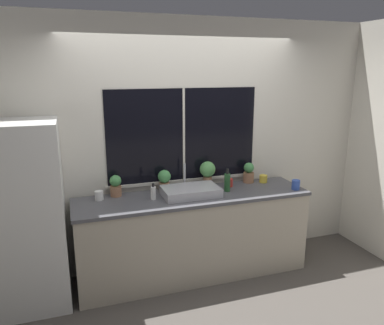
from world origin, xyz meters
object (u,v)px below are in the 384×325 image
soap_bottle (153,193)px  mug_yellow (263,179)px  potted_plant_far_left (116,186)px  bottle_tall (227,182)px  sink (191,191)px  mug_blue (296,185)px  potted_plant_far_right (249,173)px  refrigerator (26,216)px  mug_red (229,183)px  potted_plant_center_right (208,171)px  mug_white (99,196)px  potted_plant_center_left (164,179)px

soap_bottle → mug_yellow: soap_bottle is taller
potted_plant_far_left → bottle_tall: size_ratio=0.90×
soap_bottle → sink: bearing=-1.2°
bottle_tall → mug_blue: (0.73, -0.18, -0.05)m
potted_plant_far_right → mug_blue: bearing=-47.3°
soap_bottle → mug_blue: size_ratio=1.61×
soap_bottle → bottle_tall: size_ratio=0.68×
potted_plant_far_left → potted_plant_far_right: (1.51, 0.00, 0.00)m
potted_plant_far_right → bottle_tall: size_ratio=0.94×
bottle_tall → mug_yellow: bottle_tall is taller
bottle_tall → mug_yellow: bearing=17.0°
potted_plant_far_right → mug_yellow: 0.18m
refrigerator → sink: bearing=-0.3°
mug_red → mug_blue: bearing=-26.7°
mug_yellow → mug_red: mug_red is taller
potted_plant_center_right → mug_white: (-1.18, -0.07, -0.13)m
potted_plant_center_left → mug_white: bearing=-174.3°
potted_plant_center_right → potted_plant_far_right: (0.50, 0.00, -0.06)m
potted_plant_center_left → mug_white: 0.70m
potted_plant_far_left → mug_yellow: size_ratio=2.47×
potted_plant_far_left → potted_plant_center_right: potted_plant_center_right is taller
sink → potted_plant_center_left: (-0.22, 0.23, 0.08)m
refrigerator → mug_red: refrigerator is taller
bottle_tall → mug_red: bottle_tall is taller
sink → mug_yellow: (0.94, 0.17, -0.00)m
potted_plant_center_left → potted_plant_center_right: 0.49m
mug_red → mug_white: 1.41m
potted_plant_center_right → potted_plant_far_right: size_ratio=1.23×
mug_red → potted_plant_far_left: bearing=176.5°
potted_plant_center_left → soap_bottle: (-0.17, -0.22, -0.06)m
sink → mug_blue: sink is taller
mug_red → potted_plant_center_right: bearing=161.9°
soap_bottle → mug_white: (-0.52, 0.15, -0.02)m
refrigerator → mug_white: refrigerator is taller
sink → potted_plant_far_right: 0.81m
refrigerator → mug_blue: size_ratio=16.61×
soap_bottle → mug_white: bearing=163.9°
refrigerator → potted_plant_far_left: size_ratio=7.84×
potted_plant_far_left → mug_red: 1.24m
potted_plant_far_right → mug_blue: 0.54m
potted_plant_center_left → potted_plant_far_right: bearing=0.0°
refrigerator → bottle_tall: 1.99m
sink → mug_blue: (1.14, -0.17, 0.01)m
mug_blue → mug_red: mug_blue is taller
potted_plant_far_right → mug_red: (-0.27, -0.08, -0.07)m
soap_bottle → refrigerator: bearing=-180.0°
mug_red → mug_white: mug_white is taller
mug_yellow → mug_blue: 0.40m
potted_plant_center_right → bottle_tall: size_ratio=1.16×
mug_white → mug_blue: bearing=-9.1°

